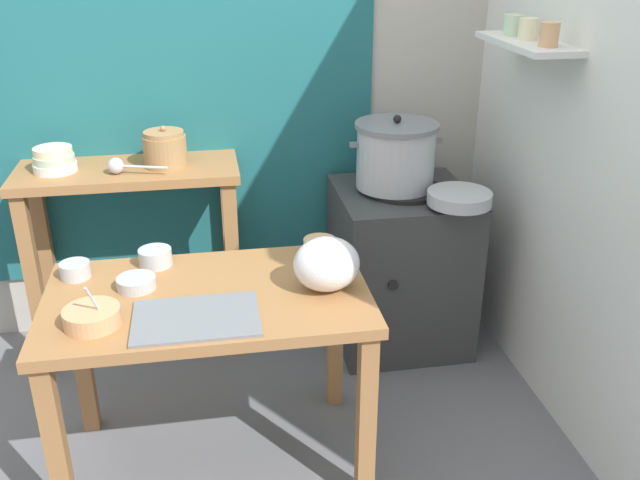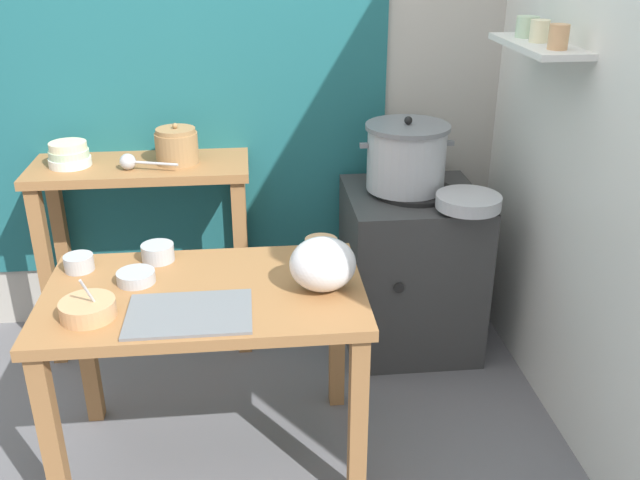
% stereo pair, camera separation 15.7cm
% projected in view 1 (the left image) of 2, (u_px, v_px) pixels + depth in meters
% --- Properties ---
extents(ground_plane, '(9.00, 9.00, 0.00)m').
position_uv_depth(ground_plane, '(225.00, 450.00, 2.71)').
color(ground_plane, slate).
extents(wall_back, '(4.40, 0.12, 2.60)m').
position_uv_depth(wall_back, '(216.00, 60.00, 3.18)').
color(wall_back, '#B2ADA3').
rests_on(wall_back, ground).
extents(wall_right, '(0.30, 3.20, 2.60)m').
position_uv_depth(wall_right, '(583.00, 92.00, 2.58)').
color(wall_right, silver).
rests_on(wall_right, ground).
extents(prep_table, '(1.10, 0.66, 0.72)m').
position_uv_depth(prep_table, '(209.00, 321.00, 2.42)').
color(prep_table, '#9E6B3D').
rests_on(prep_table, ground).
extents(back_shelf_table, '(0.96, 0.40, 0.90)m').
position_uv_depth(back_shelf_table, '(132.00, 215.00, 3.13)').
color(back_shelf_table, '#9E6B3D').
rests_on(back_shelf_table, ground).
extents(stove_block, '(0.60, 0.61, 0.78)m').
position_uv_depth(stove_block, '(400.00, 266.00, 3.32)').
color(stove_block, '#383838').
rests_on(stove_block, ground).
extents(steamer_pot, '(0.42, 0.37, 0.33)m').
position_uv_depth(steamer_pot, '(396.00, 155.00, 3.11)').
color(steamer_pot, '#B7BABF').
rests_on(steamer_pot, stove_block).
extents(clay_pot, '(0.19, 0.19, 0.18)m').
position_uv_depth(clay_pot, '(165.00, 149.00, 3.03)').
color(clay_pot, '#A37A4C').
rests_on(clay_pot, back_shelf_table).
extents(bowl_stack_enamel, '(0.18, 0.18, 0.11)m').
position_uv_depth(bowl_stack_enamel, '(54.00, 160.00, 2.97)').
color(bowl_stack_enamel, silver).
rests_on(bowl_stack_enamel, back_shelf_table).
extents(ladle, '(0.25, 0.11, 0.07)m').
position_uv_depth(ladle, '(118.00, 166.00, 2.95)').
color(ladle, '#B7BABF').
rests_on(ladle, back_shelf_table).
extents(serving_tray, '(0.40, 0.28, 0.01)m').
position_uv_depth(serving_tray, '(196.00, 318.00, 2.21)').
color(serving_tray, slate).
rests_on(serving_tray, prep_table).
extents(plastic_bag, '(0.23, 0.20, 0.19)m').
position_uv_depth(plastic_bag, '(326.00, 264.00, 2.37)').
color(plastic_bag, white).
rests_on(plastic_bag, prep_table).
extents(wide_pan, '(0.27, 0.27, 0.05)m').
position_uv_depth(wide_pan, '(459.00, 198.00, 2.96)').
color(wide_pan, '#B7BABF').
rests_on(wide_pan, stove_block).
extents(prep_bowl_0, '(0.13, 0.13, 0.04)m').
position_uv_depth(prep_bowl_0, '(136.00, 282.00, 2.40)').
color(prep_bowl_0, '#B7BABF').
rests_on(prep_bowl_0, prep_table).
extents(prep_bowl_1, '(0.12, 0.12, 0.06)m').
position_uv_depth(prep_bowl_1, '(155.00, 257.00, 2.56)').
color(prep_bowl_1, '#B7BABF').
rests_on(prep_bowl_1, prep_table).
extents(prep_bowl_2, '(0.18, 0.18, 0.15)m').
position_uv_depth(prep_bowl_2, '(92.00, 316.00, 2.17)').
color(prep_bowl_2, tan).
rests_on(prep_bowl_2, prep_table).
extents(prep_bowl_3, '(0.11, 0.11, 0.06)m').
position_uv_depth(prep_bowl_3, '(75.00, 270.00, 2.47)').
color(prep_bowl_3, '#B7BABF').
rests_on(prep_bowl_3, prep_table).
extents(prep_bowl_4, '(0.12, 0.12, 0.07)m').
position_uv_depth(prep_bowl_4, '(320.00, 247.00, 2.63)').
color(prep_bowl_4, tan).
rests_on(prep_bowl_4, prep_table).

